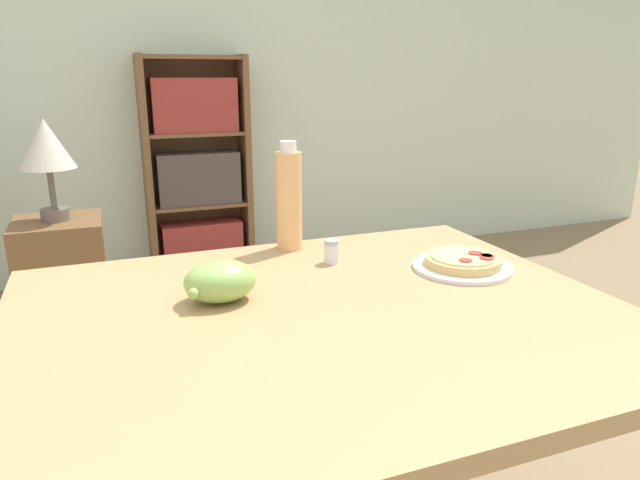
# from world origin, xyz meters

# --- Properties ---
(wall_back) EXTENTS (8.00, 0.05, 2.60)m
(wall_back) POSITION_xyz_m (0.00, 2.62, 1.30)
(wall_back) COLOR silver
(wall_back) RESTS_ON ground_plane
(dining_table) EXTENTS (1.17, 0.94, 0.77)m
(dining_table) POSITION_xyz_m (0.09, 0.02, 0.67)
(dining_table) COLOR tan
(dining_table) RESTS_ON ground_plane
(pizza_on_plate) EXTENTS (0.23, 0.23, 0.04)m
(pizza_on_plate) POSITION_xyz_m (0.49, 0.12, 0.78)
(pizza_on_plate) COLOR white
(pizza_on_plate) RESTS_ON dining_table
(grape_bunch) EXTENTS (0.15, 0.13, 0.08)m
(grape_bunch) POSITION_xyz_m (-0.08, 0.14, 0.81)
(grape_bunch) COLOR #93BC5B
(grape_bunch) RESTS_ON dining_table
(drink_bottle) EXTENTS (0.07, 0.07, 0.28)m
(drink_bottle) POSITION_xyz_m (0.16, 0.43, 0.90)
(drink_bottle) COLOR #EFB270
(drink_bottle) RESTS_ON dining_table
(salt_shaker) EXTENTS (0.04, 0.04, 0.06)m
(salt_shaker) POSITION_xyz_m (0.22, 0.28, 0.79)
(salt_shaker) COLOR white
(salt_shaker) RESTS_ON dining_table
(bookshelf) EXTENTS (0.61, 0.24, 1.31)m
(bookshelf) POSITION_xyz_m (0.26, 2.48, 0.63)
(bookshelf) COLOR brown
(bookshelf) RESTS_ON ground_plane
(side_table) EXTENTS (0.34, 0.34, 0.64)m
(side_table) POSITION_xyz_m (-0.47, 1.53, 0.32)
(side_table) COLOR brown
(side_table) RESTS_ON ground_plane
(table_lamp) EXTENTS (0.21, 0.21, 0.40)m
(table_lamp) POSITION_xyz_m (-0.47, 1.53, 0.92)
(table_lamp) COLOR #665B51
(table_lamp) RESTS_ON side_table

